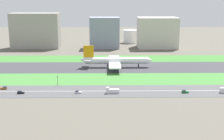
# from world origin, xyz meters

# --- Properties ---
(ground_plane) EXTENTS (800.00, 800.00, 0.00)m
(ground_plane) POSITION_xyz_m (0.00, 0.00, 0.00)
(ground_plane) COLOR #5B564C
(runway) EXTENTS (280.00, 46.00, 0.10)m
(runway) POSITION_xyz_m (0.00, 0.00, 0.05)
(runway) COLOR #38383D
(runway) RESTS_ON ground_plane
(grass_median_north) EXTENTS (280.00, 36.00, 0.10)m
(grass_median_north) POSITION_xyz_m (0.00, 41.00, 0.05)
(grass_median_north) COLOR #3D7A33
(grass_median_north) RESTS_ON ground_plane
(grass_median_south) EXTENTS (280.00, 36.00, 0.10)m
(grass_median_south) POSITION_xyz_m (0.00, -41.00, 0.05)
(grass_median_south) COLOR #427F38
(grass_median_south) RESTS_ON ground_plane
(highway) EXTENTS (280.00, 28.00, 0.10)m
(highway) POSITION_xyz_m (0.00, -73.00, 0.05)
(highway) COLOR #4C4C4F
(highway) RESTS_ON ground_plane
(highway_centerline) EXTENTS (266.00, 0.50, 0.01)m
(highway_centerline) POSITION_xyz_m (0.00, -73.00, 0.11)
(highway_centerline) COLOR silver
(highway_centerline) RESTS_ON highway
(airliner) EXTENTS (65.00, 56.00, 19.70)m
(airliner) POSITION_xyz_m (6.00, 0.00, 6.23)
(airliner) COLOR white
(airliner) RESTS_ON runway
(car_0) EXTENTS (4.40, 1.80, 2.00)m
(car_0) POSITION_xyz_m (-70.93, -68.00, 0.92)
(car_0) COLOR brown
(car_0) RESTS_ON highway
(car_1) EXTENTS (4.40, 1.80, 2.00)m
(car_1) POSITION_xyz_m (-56.95, -78.00, 0.92)
(car_1) COLOR black
(car_1) RESTS_ON highway
(car_3) EXTENTS (4.40, 1.80, 2.00)m
(car_3) POSITION_xyz_m (-19.61, -78.00, 0.92)
(car_3) COLOR silver
(car_3) RESTS_ON highway
(car_2) EXTENTS (4.40, 1.80, 2.00)m
(car_2) POSITION_xyz_m (50.18, -78.00, 0.92)
(car_2) COLOR #19662D
(car_2) RESTS_ON highway
(truck_0) EXTENTS (8.40, 2.50, 4.00)m
(truck_0) POSITION_xyz_m (2.71, -78.00, 1.67)
(truck_0) COLOR silver
(truck_0) RESTS_ON highway
(traffic_light) EXTENTS (0.36, 0.50, 7.20)m
(traffic_light) POSITION_xyz_m (-35.71, -60.01, 4.29)
(traffic_light) COLOR #4C4C51
(traffic_light) RESTS_ON highway
(terminal_building) EXTENTS (58.98, 24.89, 43.04)m
(terminal_building) POSITION_xyz_m (-90.00, 114.00, 21.52)
(terminal_building) COLOR #9E998E
(terminal_building) RESTS_ON ground_plane
(hangar_building) EXTENTS (36.32, 26.24, 37.94)m
(hangar_building) POSITION_xyz_m (-4.24, 114.00, 18.97)
(hangar_building) COLOR gray
(hangar_building) RESTS_ON ground_plane
(office_tower) EXTENTS (48.62, 32.50, 37.69)m
(office_tower) POSITION_xyz_m (61.53, 114.00, 18.84)
(office_tower) COLOR beige
(office_tower) RESTS_ON ground_plane
(fuel_tank_west) EXTENTS (21.17, 21.17, 12.91)m
(fuel_tank_west) POSITION_xyz_m (2.62, 159.00, 6.46)
(fuel_tank_west) COLOR silver
(fuel_tank_west) RESTS_ON ground_plane
(fuel_tank_centre) EXTENTS (19.89, 19.89, 17.77)m
(fuel_tank_centre) POSITION_xyz_m (30.91, 159.00, 8.89)
(fuel_tank_centre) COLOR silver
(fuel_tank_centre) RESTS_ON ground_plane
(fuel_tank_east) EXTENTS (17.61, 17.61, 17.24)m
(fuel_tank_east) POSITION_xyz_m (61.94, 159.00, 8.62)
(fuel_tank_east) COLOR silver
(fuel_tank_east) RESTS_ON ground_plane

